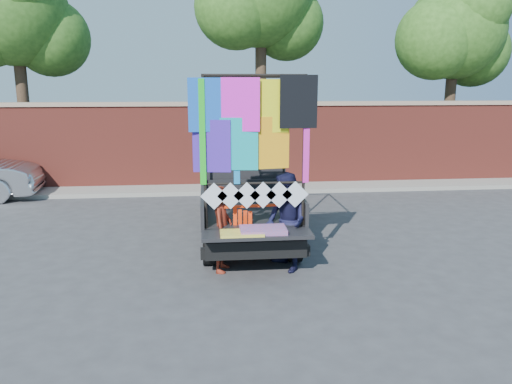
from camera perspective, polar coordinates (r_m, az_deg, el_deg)
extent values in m
plane|color=#38383A|center=(8.95, -0.07, -8.32)|extent=(90.00, 90.00, 0.00)
cube|color=maroon|center=(15.48, -2.67, 5.23)|extent=(30.00, 0.35, 2.50)
cube|color=gray|center=(15.37, -2.72, 10.05)|extent=(30.00, 0.45, 0.12)
cube|color=gray|center=(14.98, -2.48, 0.39)|extent=(30.00, 1.20, 0.12)
cylinder|color=#38281C|center=(17.49, -25.01, 8.88)|extent=(0.36, 0.36, 4.90)
sphere|color=#285418|center=(17.60, -25.87, 17.98)|extent=(3.20, 3.20, 3.20)
sphere|color=#285418|center=(17.65, -22.35, 15.97)|extent=(2.40, 2.40, 2.40)
cylinder|color=#38281C|center=(16.64, 0.54, 10.86)|extent=(0.36, 0.36, 5.46)
sphere|color=#285418|center=(17.26, 3.54, 18.67)|extent=(2.40, 2.40, 2.40)
sphere|color=#285418|center=(16.43, -2.27, 20.37)|extent=(2.60, 2.60, 2.60)
cylinder|color=#38281C|center=(18.54, 21.18, 8.78)|extent=(0.36, 0.36, 4.55)
sphere|color=#285418|center=(18.60, 21.83, 16.78)|extent=(3.20, 3.20, 3.20)
sphere|color=#285418|center=(19.32, 23.56, 14.51)|extent=(2.40, 2.40, 2.40)
sphere|color=#285418|center=(17.95, 19.84, 16.08)|extent=(2.60, 2.60, 2.60)
sphere|color=#285418|center=(18.28, 23.79, 18.78)|extent=(2.20, 2.20, 2.20)
cylinder|color=black|center=(11.47, -5.52, -2.02)|extent=(0.22, 0.65, 0.65)
cylinder|color=black|center=(8.92, -5.40, -6.24)|extent=(0.22, 0.65, 0.65)
cylinder|color=black|center=(11.58, 2.11, -1.84)|extent=(0.22, 0.65, 0.65)
cylinder|color=black|center=(9.06, 4.42, -5.94)|extent=(0.22, 0.65, 0.65)
cube|color=black|center=(10.13, -1.13, -2.93)|extent=(1.67, 4.14, 0.30)
cube|color=black|center=(9.35, -0.76, -2.49)|extent=(1.77, 2.27, 0.10)
cube|color=black|center=(9.26, -6.12, -1.32)|extent=(0.06, 2.27, 0.44)
cube|color=black|center=(9.41, 4.50, -1.07)|extent=(0.06, 2.27, 0.44)
cube|color=black|center=(10.37, -1.31, 0.24)|extent=(1.77, 0.06, 0.44)
cube|color=black|center=(11.30, -1.69, 1.49)|extent=(1.77, 1.58, 1.23)
cube|color=#8C9EAD|center=(10.79, -1.54, 3.10)|extent=(1.58, 0.06, 0.54)
cube|color=#8C9EAD|center=(11.99, -1.96, 3.07)|extent=(1.58, 0.10, 0.69)
cube|color=black|center=(12.41, -2.05, 1.31)|extent=(1.72, 0.89, 0.54)
cube|color=black|center=(8.02, 0.11, -4.86)|extent=(1.77, 0.54, 0.06)
cube|color=black|center=(8.35, -0.05, -6.86)|extent=(1.82, 0.15, 0.18)
cylinder|color=black|center=(8.04, -5.89, 4.34)|extent=(0.05, 0.05, 2.46)
cylinder|color=black|center=(10.10, -5.90, 5.96)|extent=(0.05, 0.05, 2.46)
cylinder|color=black|center=(8.20, 5.50, 4.50)|extent=(0.05, 0.05, 2.46)
cylinder|color=black|center=(10.22, 3.24, 6.08)|extent=(0.05, 0.05, 2.46)
cylinder|color=black|center=(8.01, -0.14, 13.20)|extent=(1.67, 0.04, 0.04)
cylinder|color=black|center=(10.07, -1.34, 13.02)|extent=(1.67, 0.04, 0.04)
cylinder|color=black|center=(9.00, -6.07, 13.04)|extent=(0.04, 2.12, 0.04)
cylinder|color=black|center=(9.14, 4.37, 13.06)|extent=(0.04, 2.12, 0.04)
cylinder|color=black|center=(8.16, -0.14, 1.01)|extent=(1.67, 0.04, 0.04)
cube|color=blue|center=(7.95, -5.51, 9.96)|extent=(0.61, 0.01, 0.84)
cube|color=#F71BDD|center=(7.93, -1.90, 10.00)|extent=(0.61, 0.01, 0.84)
cube|color=yellow|center=(8.02, 1.65, 10.03)|extent=(0.61, 0.01, 0.84)
cube|color=black|center=(8.06, 5.21, 10.00)|extent=(0.61, 0.01, 0.84)
cube|color=#4322AE|center=(8.00, -5.42, 5.38)|extent=(0.61, 0.01, 0.84)
cube|color=#0CA4AA|center=(7.98, -1.86, 5.41)|extent=(0.61, 0.01, 0.84)
cube|color=#FFA615|center=(8.07, 1.62, 5.48)|extent=(0.61, 0.01, 0.84)
cube|color=green|center=(7.96, -6.16, 6.75)|extent=(0.10, 0.01, 1.67)
cube|color=#E325B0|center=(8.13, 5.81, 6.87)|extent=(0.10, 0.01, 1.67)
cube|color=#157FC5|center=(7.98, -2.24, 6.82)|extent=(0.10, 0.01, 1.67)
cube|color=silver|center=(8.14, -4.81, -0.48)|extent=(0.45, 0.01, 0.45)
cube|color=silver|center=(8.15, -2.93, -0.44)|extent=(0.45, 0.01, 0.45)
cube|color=silver|center=(8.16, -1.05, -0.40)|extent=(0.45, 0.01, 0.45)
cube|color=silver|center=(8.19, 0.82, -0.36)|extent=(0.45, 0.01, 0.45)
cube|color=silver|center=(8.22, 2.67, -0.32)|extent=(0.45, 0.01, 0.45)
cube|color=silver|center=(8.27, 4.51, -0.28)|extent=(0.45, 0.01, 0.45)
cube|color=#F13546|center=(8.01, 0.81, -4.37)|extent=(0.74, 0.44, 0.08)
cube|color=#DDCC45|center=(7.92, -1.62, -4.72)|extent=(0.69, 0.39, 0.04)
imported|color=maroon|center=(8.49, -3.95, -4.23)|extent=(0.47, 0.61, 1.49)
imported|color=#151636|center=(8.50, 3.44, -3.46)|extent=(0.89, 1.00, 1.70)
cube|color=#FF380D|center=(8.39, -0.25, -1.58)|extent=(1.01, 0.13, 0.04)
cube|color=#FF380D|center=(8.43, -2.40, -3.77)|extent=(0.06, 0.02, 0.58)
cube|color=#FF380D|center=(8.44, -1.82, -3.88)|extent=(0.06, 0.02, 0.58)
cube|color=#FF380D|center=(8.45, -1.24, -4.00)|extent=(0.06, 0.02, 0.58)
cube|color=#FF380D|center=(8.46, -0.67, -4.11)|extent=(0.06, 0.02, 0.58)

